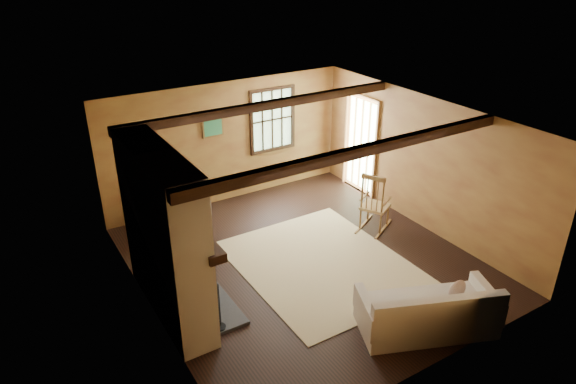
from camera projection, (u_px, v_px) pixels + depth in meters
ground at (304, 261)px, 8.41m from camera, size 5.50×5.50×0.00m
room_envelope at (308, 161)px, 7.99m from camera, size 5.02×5.52×2.44m
fireplace at (167, 241)px, 6.87m from camera, size 1.02×2.30×2.40m
rug at (321, 263)px, 8.35m from camera, size 2.50×3.00×0.01m
rocking_chair at (374, 205)px, 9.18m from camera, size 0.91×0.76×1.12m
sofa at (428, 314)px, 6.81m from camera, size 1.98×1.42×0.73m
firewood_pile at (146, 219)px, 9.47m from camera, size 0.61×0.11×0.22m
laundry_basket at (196, 207)px, 9.83m from camera, size 0.52×0.41×0.30m
basket_pillow at (195, 195)px, 9.72m from camera, size 0.50×0.46×0.20m
armchair at (168, 212)px, 9.24m from camera, size 1.05×1.05×0.69m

